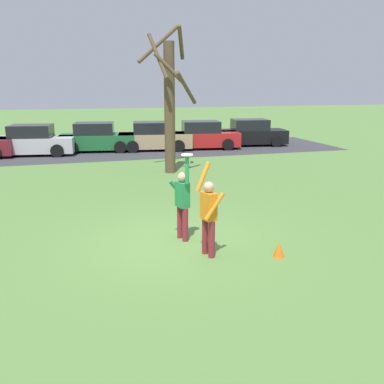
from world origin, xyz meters
name	(u,v)px	position (x,y,z in m)	size (l,w,h in m)	color
ground_plane	(175,242)	(0.00, 0.00, 0.00)	(120.00, 120.00, 0.00)	#567F3D
person_catcher	(182,200)	(0.22, 0.14, 0.98)	(0.49, 0.58, 2.08)	maroon
person_defender	(209,212)	(0.50, -0.97, 0.98)	(0.53, 0.62, 2.04)	maroon
frisbee_disc	(187,155)	(0.27, -0.08, 2.09)	(0.27, 0.27, 0.02)	white
parked_car_silver	(34,141)	(-4.10, 14.56, 0.73)	(4.32, 2.50, 1.59)	#BCBCC1
parked_car_green	(97,138)	(-0.83, 15.01, 0.73)	(4.32, 2.50, 1.59)	#1E6633
parked_car_tan	(154,137)	(2.35, 14.55, 0.73)	(4.32, 2.50, 1.59)	tan
parked_car_red	(203,136)	(5.18, 14.33, 0.73)	(4.32, 2.50, 1.59)	red
parked_car_black	(251,133)	(8.46, 14.81, 0.73)	(4.32, 2.50, 1.59)	black
parking_strip	(127,151)	(0.76, 14.66, 0.00)	(24.65, 6.40, 0.01)	#38383D
bare_tree_tall	(170,101)	(1.77, 8.05, 3.00)	(2.38, 2.40, 6.05)	brown
field_cone_orange	(279,250)	(1.95, -1.47, 0.16)	(0.26, 0.26, 0.32)	orange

